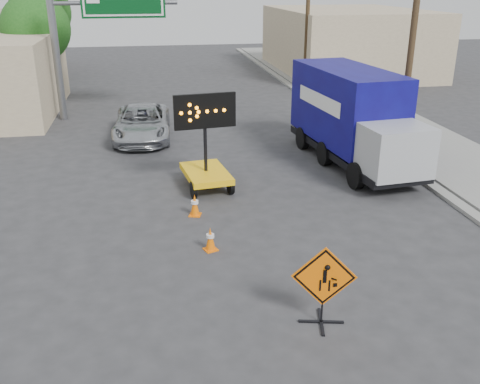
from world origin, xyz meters
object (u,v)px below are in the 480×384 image
object	(u,v)px
construction_sign	(324,284)
pickup_truck	(142,123)
arrow_board	(206,168)
box_truck	(353,122)

from	to	relation	value
construction_sign	pickup_truck	world-z (taller)	construction_sign
arrow_board	construction_sign	bearing A→B (deg)	-87.49
arrow_board	pickup_truck	xyz separation A→B (m)	(-2.09, 6.54, 0.00)
construction_sign	arrow_board	size ratio (longest dim) A/B	0.54
construction_sign	arrow_board	bearing A→B (deg)	112.67
arrow_board	box_truck	world-z (taller)	box_truck
construction_sign	arrow_board	xyz separation A→B (m)	(-1.45, 8.16, -0.21)
pickup_truck	box_truck	bearing A→B (deg)	-28.62
construction_sign	pickup_truck	size ratio (longest dim) A/B	0.34
box_truck	construction_sign	bearing A→B (deg)	-119.76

